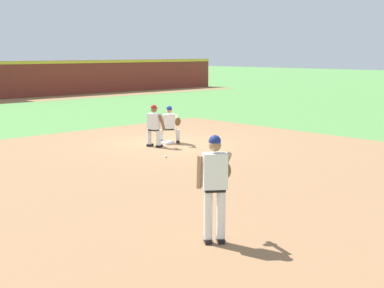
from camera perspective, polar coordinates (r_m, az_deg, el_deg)
The scene contains 7 objects.
ground_plane at distance 18.91m, azimuth -2.69°, elevation -0.01°, with size 160.00×160.00×0.00m, color #518942.
infield_dirt_patch at distance 14.01m, azimuth -1.04°, elevation -3.44°, with size 18.00×18.00×0.01m, color #936B47.
first_base_bag at distance 18.91m, azimuth -2.69°, elevation 0.13°, with size 0.38×0.38×0.09m, color white.
baseball at distance 16.46m, azimuth -2.82°, elevation -1.35°, with size 0.07×0.07×0.07m, color white.
pitcher at distance 8.97m, azimuth 2.50°, elevation -4.08°, with size 0.85×0.55×1.86m.
first_baseman at distance 18.96m, azimuth -2.37°, elevation 2.26°, with size 0.72×1.09×1.34m.
baserunner at distance 18.22m, azimuth -4.08°, elevation 2.13°, with size 0.53×0.65×1.46m.
Camera 1 is at (-12.17, -14.12, 3.20)m, focal length 50.00 mm.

